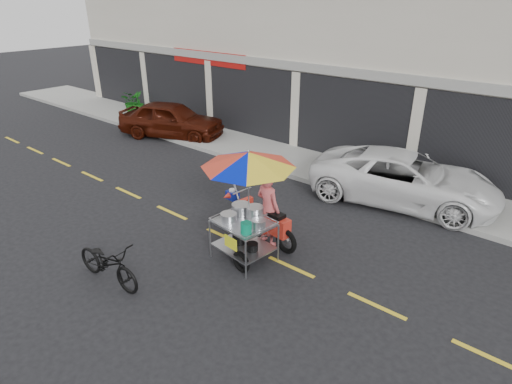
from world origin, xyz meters
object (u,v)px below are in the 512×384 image
Objects in this scene: near_bicycle at (108,263)px; food_vendor_rig at (254,188)px; white_pickup at (404,178)px; maroon_sedan at (171,120)px.

food_vendor_rig is (1.55, 2.78, 1.15)m from near_bicycle.
near_bicycle is (-3.07, -7.52, -0.24)m from white_pickup.
maroon_sedan is 0.84× the size of white_pickup.
maroon_sedan is 2.41× the size of near_bicycle.
maroon_sedan is at bearing 79.72° from white_pickup.
food_vendor_rig is at bearing -141.04° from maroon_sedan.
maroon_sedan reaches higher than white_pickup.
white_pickup is at bearing -26.43° from near_bicycle.
white_pickup is 1.99× the size of food_vendor_rig.
food_vendor_rig is (8.30, -4.55, 0.89)m from maroon_sedan.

